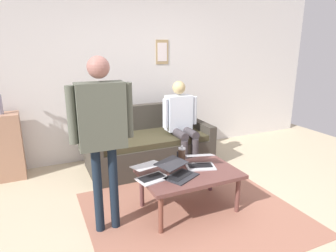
% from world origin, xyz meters
% --- Properties ---
extents(ground_plane, '(7.68, 7.68, 0.00)m').
position_xyz_m(ground_plane, '(0.00, 0.00, 0.00)').
color(ground_plane, '#BEAD8D').
extents(area_rug, '(2.22, 1.94, 0.01)m').
position_xyz_m(area_rug, '(0.07, -0.10, 0.00)').
color(area_rug, '#9A624F').
rests_on(area_rug, ground_plane).
extents(back_wall, '(7.04, 0.11, 2.70)m').
position_xyz_m(back_wall, '(-0.00, -2.20, 1.35)').
color(back_wall, silver).
rests_on(back_wall, ground_plane).
extents(couch, '(1.79, 0.87, 0.88)m').
position_xyz_m(couch, '(0.03, -1.55, 0.31)').
color(couch, '#39342D').
rests_on(couch, ground_plane).
extents(coffee_table, '(1.06, 0.69, 0.45)m').
position_xyz_m(coffee_table, '(0.07, -0.20, 0.41)').
color(coffee_table, brown).
rests_on(coffee_table, ground_plane).
extents(laptop_left, '(0.39, 0.37, 0.14)m').
position_xyz_m(laptop_left, '(-0.11, -0.28, 0.50)').
color(laptop_left, silver).
rests_on(laptop_left, coffee_table).
extents(laptop_center, '(0.46, 0.47, 0.14)m').
position_xyz_m(laptop_center, '(0.23, -0.16, 0.50)').
color(laptop_center, '#28282D').
rests_on(laptop_center, coffee_table).
extents(laptop_right, '(0.37, 0.37, 0.13)m').
position_xyz_m(laptop_right, '(0.51, -0.23, 0.50)').
color(laptop_right, silver).
rests_on(laptop_right, coffee_table).
extents(french_press, '(0.10, 0.08, 0.23)m').
position_xyz_m(french_press, '(0.05, -0.42, 0.56)').
color(french_press, '#4C3323').
rests_on(french_press, coffee_table).
extents(side_shelf, '(0.42, 0.32, 0.91)m').
position_xyz_m(side_shelf, '(1.94, -1.93, 0.46)').
color(side_shelf, '#A9795E').
rests_on(side_shelf, ground_plane).
extents(person_standing, '(0.59, 0.20, 1.70)m').
position_xyz_m(person_standing, '(0.98, -0.22, 1.09)').
color(person_standing, black).
rests_on(person_standing, ground_plane).
extents(person_seated, '(0.55, 0.51, 1.28)m').
position_xyz_m(person_seated, '(-0.40, -1.32, 0.73)').
color(person_seated, '#3A3538').
rests_on(person_seated, ground_plane).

